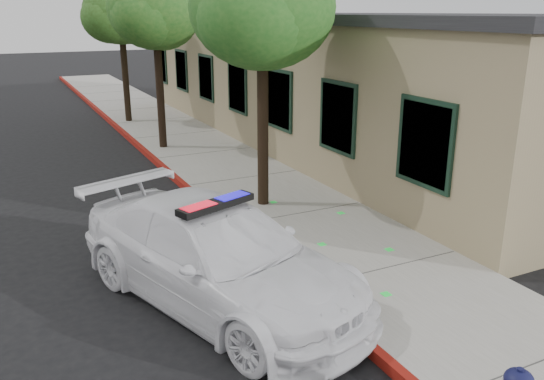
{
  "coord_description": "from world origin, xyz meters",
  "views": [
    {
      "loc": [
        -3.89,
        -6.83,
        4.31
      ],
      "look_at": [
        0.61,
        2.27,
        1.03
      ],
      "focal_mm": 36.67,
      "sensor_mm": 36.0,
      "label": 1
    }
  ],
  "objects": [
    {
      "name": "sidewalk",
      "position": [
        1.6,
        3.0,
        0.07
      ],
      "size": [
        3.2,
        60.0,
        0.15
      ],
      "primitive_type": "cube",
      "color": "gray",
      "rests_on": "ground"
    },
    {
      "name": "street_tree_far",
      "position": [
        0.72,
        15.32,
        4.15
      ],
      "size": [
        3.08,
        2.81,
        5.32
      ],
      "rotation": [
        0.0,
        0.0,
        -0.41
      ],
      "color": "black",
      "rests_on": "sidewalk"
    },
    {
      "name": "ground",
      "position": [
        0.0,
        0.0,
        0.0
      ],
      "size": [
        120.0,
        120.0,
        0.0
      ],
      "primitive_type": "plane",
      "color": "black",
      "rests_on": "ground"
    },
    {
      "name": "street_tree_near",
      "position": [
        1.22,
        3.94,
        4.27
      ],
      "size": [
        3.05,
        3.03,
        5.52
      ],
      "rotation": [
        0.0,
        0.0,
        0.17
      ],
      "color": "black",
      "rests_on": "sidewalk"
    },
    {
      "name": "street_tree_mid",
      "position": [
        0.7,
        10.4,
        4.25
      ],
      "size": [
        2.85,
        2.95,
        5.44
      ],
      "rotation": [
        0.0,
        0.0,
        0.33
      ],
      "color": "black",
      "rests_on": "sidewalk"
    },
    {
      "name": "red_curb",
      "position": [
        0.06,
        3.0,
        0.08
      ],
      "size": [
        0.14,
        60.0,
        0.16
      ],
      "primitive_type": "cube",
      "color": "maroon",
      "rests_on": "ground"
    },
    {
      "name": "police_car",
      "position": [
        -1.22,
        0.45,
        0.77
      ],
      "size": [
        3.8,
        5.73,
        1.66
      ],
      "rotation": [
        0.0,
        0.0,
        0.34
      ],
      "color": "white",
      "rests_on": "ground"
    },
    {
      "name": "clapboard_building",
      "position": [
        6.69,
        9.0,
        2.13
      ],
      "size": [
        7.3,
        20.89,
        4.24
      ],
      "color": "#8E815D",
      "rests_on": "ground"
    }
  ]
}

